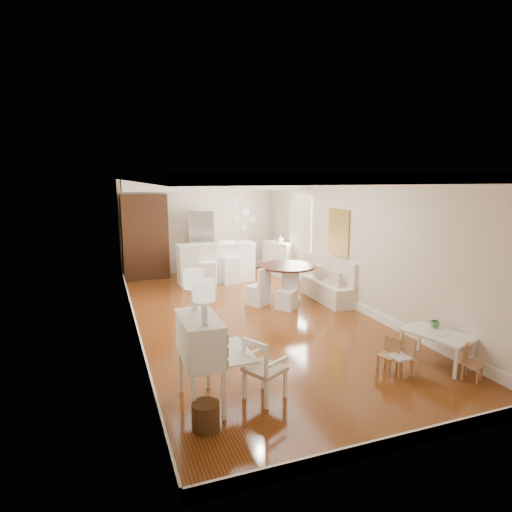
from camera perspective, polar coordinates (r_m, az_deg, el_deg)
room at (r=8.52m, az=-1.08°, el=5.26°), size 9.00×9.04×2.82m
secretary_bureau at (r=5.36m, az=-7.41°, el=-13.83°), size 0.89×0.91×1.14m
gustavian_armchair at (r=5.54m, az=1.18°, el=-14.66°), size 0.64×0.64×0.82m
wicker_basket at (r=5.09m, az=-6.73°, el=-20.43°), size 0.38×0.38×0.31m
kids_table at (r=7.07m, az=22.92°, el=-11.27°), size 0.83×1.09×0.48m
kids_chair_a at (r=6.56m, az=17.18°, el=-12.52°), size 0.31×0.31×0.50m
kids_chair_b at (r=6.50m, az=18.76°, el=-12.51°), size 0.28×0.28×0.57m
kids_chair_c at (r=6.75m, az=26.92°, el=-12.57°), size 0.33×0.33×0.50m
banquette at (r=9.73m, az=9.55°, el=-3.13°), size 0.52×1.60×0.98m
dining_table at (r=9.56m, az=4.22°, el=-3.69°), size 1.33×1.33×0.84m
slip_chair_near at (r=9.07m, az=4.11°, el=-4.58°), size 0.55×0.55×0.81m
slip_chair_far at (r=9.35m, az=0.28°, el=-4.02°), size 0.55×0.55×0.83m
breakfast_counter at (r=11.38m, az=-5.34°, el=-0.89°), size 2.05×0.65×1.03m
bar_stool_left at (r=10.71m, az=-6.47°, el=-1.47°), size 0.54×0.54×1.09m
bar_stool_right at (r=11.22m, az=-3.58°, el=-0.83°), size 0.51×0.51×1.11m
pantry_cabinet at (r=12.03m, az=-14.59°, el=2.51°), size 1.20×0.60×2.30m
fridge at (r=12.37m, az=-5.73°, el=1.84°), size 0.75×0.65×1.80m
sideboard at (r=12.14m, az=3.19°, el=-0.32°), size 0.74×1.09×0.95m
pencil_cup at (r=7.18m, az=22.72°, el=-8.40°), size 0.14×0.14×0.11m
branch_vase at (r=12.02m, az=3.31°, el=2.33°), size 0.19×0.19×0.19m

